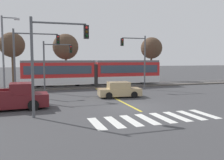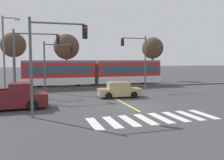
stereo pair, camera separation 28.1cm
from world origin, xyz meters
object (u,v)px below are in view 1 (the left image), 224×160
(light_rail_tram, at_px, (94,72))
(traffic_light_mid_left, at_px, (30,53))
(sedan_crossing, at_px, (119,90))
(bare_tree_far_west, at_px, (12,45))
(traffic_light_far_right, at_px, (137,54))
(bare_tree_west, at_px, (66,47))
(traffic_light_near_left, at_px, (52,51))
(street_lamp_west, at_px, (5,50))
(bare_tree_east, at_px, (151,48))
(pickup_truck, at_px, (13,98))
(traffic_light_far_left, at_px, (54,59))

(light_rail_tram, xyz_separation_m, traffic_light_mid_left, (-7.93, -7.54, 2.32))
(sedan_crossing, relative_size, bare_tree_far_west, 0.57)
(traffic_light_far_right, height_order, bare_tree_west, bare_tree_west)
(traffic_light_mid_left, xyz_separation_m, bare_tree_far_west, (-2.74, 13.36, 1.41))
(traffic_light_near_left, xyz_separation_m, bare_tree_far_west, (-4.29, 21.22, 1.50))
(traffic_light_near_left, xyz_separation_m, street_lamp_west, (-4.21, 12.07, 0.45))
(street_lamp_west, bearing_deg, light_rail_tram, 17.48)
(light_rail_tram, xyz_separation_m, street_lamp_west, (-10.60, -3.34, 2.68))
(bare_tree_east, bearing_deg, light_rail_tram, -154.86)
(pickup_truck, xyz_separation_m, bare_tree_far_west, (-1.55, 18.08, 4.93))
(traffic_light_far_left, xyz_separation_m, street_lamp_west, (-5.14, 0.28, 0.90))
(traffic_light_far_right, bearing_deg, traffic_light_near_left, -134.78)
(traffic_light_mid_left, distance_m, bare_tree_west, 12.28)
(sedan_crossing, relative_size, bare_tree_west, 0.58)
(pickup_truck, relative_size, bare_tree_west, 0.74)
(bare_tree_east, bearing_deg, bare_tree_far_west, 178.63)
(light_rail_tram, bearing_deg, bare_tree_far_west, 151.40)
(light_rail_tram, height_order, bare_tree_far_west, bare_tree_far_west)
(traffic_light_far_left, xyz_separation_m, bare_tree_west, (2.17, 7.39, 1.71))
(pickup_truck, relative_size, bare_tree_east, 0.73)
(sedan_crossing, xyz_separation_m, bare_tree_west, (-3.73, 12.99, 4.84))
(light_rail_tram, height_order, sedan_crossing, light_rail_tram)
(bare_tree_far_west, distance_m, bare_tree_west, 7.66)
(pickup_truck, distance_m, traffic_light_near_left, 5.40)
(traffic_light_far_left, height_order, bare_tree_far_west, bare_tree_far_west)
(street_lamp_west, xyz_separation_m, bare_tree_east, (21.88, 8.63, 0.88))
(pickup_truck, xyz_separation_m, traffic_light_mid_left, (1.19, 4.72, 3.53))
(pickup_truck, height_order, street_lamp_west, street_lamp_west)
(sedan_crossing, relative_size, street_lamp_west, 0.51)
(sedan_crossing, bearing_deg, bare_tree_west, 106.01)
(traffic_light_near_left, xyz_separation_m, bare_tree_west, (3.10, 19.18, 1.26))
(light_rail_tram, bearing_deg, traffic_light_far_left, -146.51)
(sedan_crossing, relative_size, traffic_light_far_right, 0.65)
(bare_tree_far_west, bearing_deg, traffic_light_far_left, -61.10)
(traffic_light_far_left, bearing_deg, pickup_truck, -112.96)
(pickup_truck, relative_size, traffic_light_far_left, 0.95)
(pickup_truck, relative_size, street_lamp_west, 0.65)
(light_rail_tram, xyz_separation_m, pickup_truck, (-9.13, -12.26, -1.21))
(traffic_light_mid_left, distance_m, bare_tree_east, 23.14)
(bare_tree_far_west, bearing_deg, traffic_light_near_left, -78.59)
(light_rail_tram, xyz_separation_m, bare_tree_far_west, (-10.67, 5.82, 3.73))
(traffic_light_near_left, bearing_deg, pickup_truck, 131.05)
(sedan_crossing, xyz_separation_m, street_lamp_west, (-11.04, 5.88, 4.03))
(bare_tree_far_west, xyz_separation_m, bare_tree_west, (7.38, -2.05, -0.24))
(street_lamp_west, bearing_deg, bare_tree_east, 21.53)
(traffic_light_near_left, height_order, traffic_light_mid_left, traffic_light_mid_left)
(street_lamp_west, distance_m, bare_tree_west, 10.23)
(traffic_light_far_right, xyz_separation_m, street_lamp_west, (-15.00, 1.19, 0.38))
(sedan_crossing, relative_size, traffic_light_far_left, 0.75)
(bare_tree_far_west, bearing_deg, light_rail_tram, -28.60)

